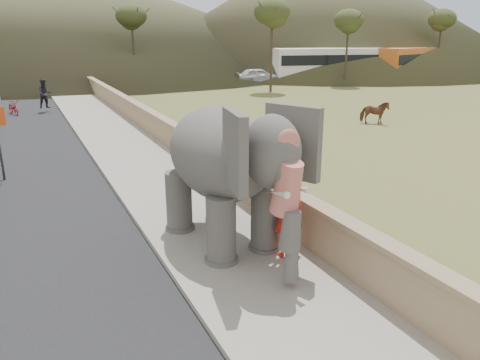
% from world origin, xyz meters
% --- Properties ---
extents(ground, '(160.00, 160.00, 0.00)m').
position_xyz_m(ground, '(0.00, 0.00, 0.00)').
color(ground, olive).
rests_on(ground, ground).
extents(walkway, '(3.00, 120.00, 0.15)m').
position_xyz_m(walkway, '(0.00, 10.00, 0.07)').
color(walkway, '#9E9687').
rests_on(walkway, ground).
extents(parapet, '(0.30, 120.00, 1.10)m').
position_xyz_m(parapet, '(1.65, 10.00, 0.55)').
color(parapet, tan).
rests_on(parapet, ground).
extents(cow, '(1.52, 1.36, 1.20)m').
position_xyz_m(cow, '(12.96, 13.45, 0.60)').
color(cow, brown).
rests_on(cow, ground).
extents(distant_car, '(4.47, 2.48, 1.44)m').
position_xyz_m(distant_car, '(16.57, 33.34, 0.72)').
color(distant_car, silver).
rests_on(distant_car, ground).
extents(bus_white, '(11.28, 4.98, 3.10)m').
position_xyz_m(bus_white, '(23.58, 32.01, 1.55)').
color(bus_white, white).
rests_on(bus_white, ground).
extents(bus_orange, '(11.27, 5.22, 3.10)m').
position_xyz_m(bus_orange, '(32.87, 30.41, 1.55)').
color(bus_orange, orange).
rests_on(bus_orange, ground).
extents(hill_right, '(56.00, 56.00, 16.00)m').
position_xyz_m(hill_right, '(36.00, 52.00, 8.00)').
color(hill_right, brown).
rests_on(hill_right, ground).
extents(hill_far, '(80.00, 80.00, 14.00)m').
position_xyz_m(hill_far, '(5.00, 70.00, 7.00)').
color(hill_far, brown).
rests_on(hill_far, ground).
extents(elephant_and_man, '(2.70, 4.58, 3.15)m').
position_xyz_m(elephant_and_man, '(0.02, 3.56, 1.71)').
color(elephant_and_man, '#605D57').
rests_on(elephant_and_man, ground).
extents(motorcyclist, '(2.78, 1.76, 1.98)m').
position_xyz_m(motorcyclist, '(-3.08, 24.71, 0.80)').
color(motorcyclist, maroon).
rests_on(motorcyclist, ground).
extents(trees, '(48.46, 43.38, 8.75)m').
position_xyz_m(trees, '(2.90, 29.98, 3.75)').
color(trees, '#473828').
rests_on(trees, ground).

